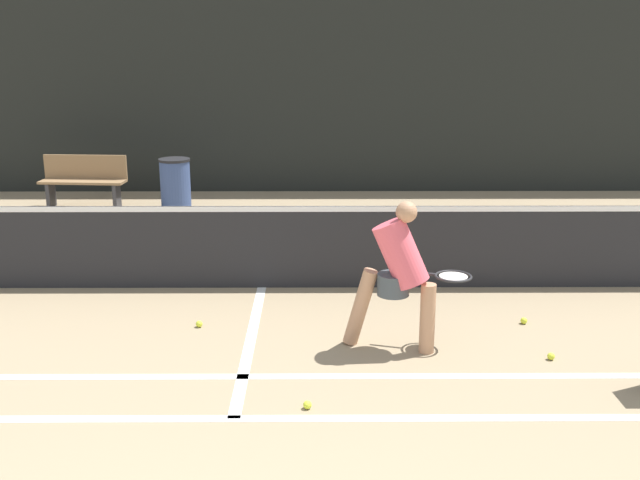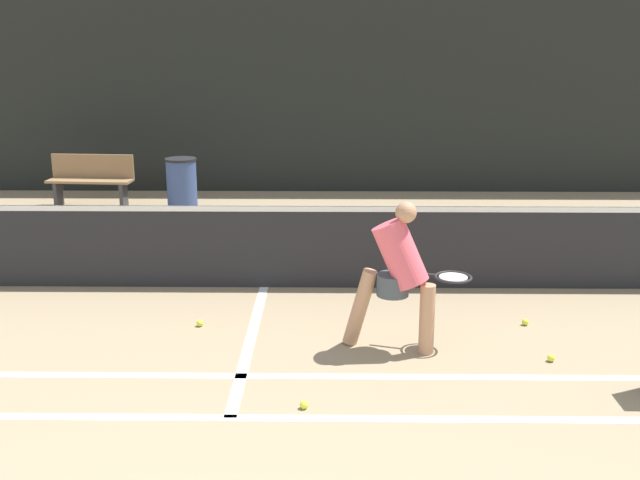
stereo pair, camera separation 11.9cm
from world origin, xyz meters
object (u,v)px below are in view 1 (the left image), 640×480
parked_car (400,132)px  courtside_bench (84,180)px  trash_bin (175,184)px  player_practicing (399,271)px

parked_car → courtside_bench: bearing=-140.8°
trash_bin → parked_car: 6.43m
courtside_bench → parked_car: 7.45m
player_practicing → trash_bin: (-3.07, 5.78, -0.33)m
courtside_bench → player_practicing: bearing=-47.9°
player_practicing → courtside_bench: 7.49m
courtside_bench → parked_car: parked_car is taller
courtside_bench → trash_bin: size_ratio=1.72×
trash_bin → parked_car: bearing=48.8°
player_practicing → courtside_bench: bearing=144.4°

